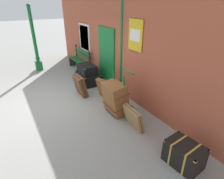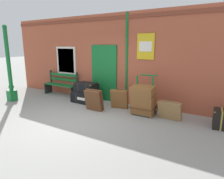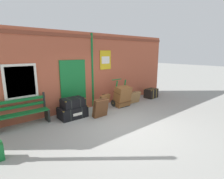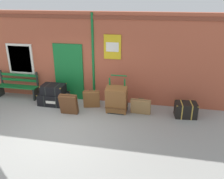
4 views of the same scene
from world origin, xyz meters
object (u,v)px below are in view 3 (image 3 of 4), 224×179
at_px(platform_bench, 23,113).
at_px(suitcase_caramel, 101,108).
at_px(suitcase_olive, 104,102).
at_px(corner_trunk, 151,93).
at_px(steamer_trunk_base, 73,112).
at_px(large_brown_trunk, 122,96).
at_px(suitcase_oxblood, 134,97).
at_px(porters_trolley, 120,100).
at_px(steamer_trunk_middle, 73,102).

bearing_deg(platform_bench, suitcase_caramel, -21.91).
height_order(suitcase_caramel, suitcase_olive, suitcase_caramel).
distance_m(platform_bench, corner_trunk, 6.23).
distance_m(steamer_trunk_base, large_brown_trunk, 2.37).
bearing_deg(corner_trunk, suitcase_olive, 179.85).
bearing_deg(suitcase_caramel, suitcase_oxblood, 10.96).
height_order(suitcase_caramel, suitcase_oxblood, suitcase_caramel).
bearing_deg(steamer_trunk_base, porters_trolley, -0.89).
relative_size(steamer_trunk_base, large_brown_trunk, 1.09).
bearing_deg(porters_trolley, platform_bench, 174.47).
bearing_deg(suitcase_oxblood, steamer_trunk_middle, 176.72).
bearing_deg(porters_trolley, suitcase_caramel, -158.62).
distance_m(steamer_trunk_middle, corner_trunk, 4.60).
xyz_separation_m(porters_trolley, suitcase_oxblood, (0.81, -0.15, 0.00)).
bearing_deg(suitcase_caramel, corner_trunk, 8.72).
xyz_separation_m(suitcase_caramel, suitcase_oxblood, (2.33, 0.45, -0.08)).
bearing_deg(suitcase_caramel, platform_bench, 158.09).
relative_size(suitcase_oxblood, corner_trunk, 0.92).
relative_size(steamer_trunk_middle, suitcase_oxblood, 1.21).
height_order(suitcase_olive, corner_trunk, suitcase_olive).
bearing_deg(steamer_trunk_middle, suitcase_caramel, -37.92).
bearing_deg(porters_trolley, suitcase_oxblood, -10.24).
distance_m(suitcase_oxblood, corner_trunk, 1.45).
bearing_deg(corner_trunk, suitcase_oxblood, -174.93).
relative_size(porters_trolley, corner_trunk, 1.64).
distance_m(steamer_trunk_base, steamer_trunk_middle, 0.37).
distance_m(large_brown_trunk, suitcase_olive, 0.94).
relative_size(porters_trolley, large_brown_trunk, 1.28).
relative_size(platform_bench, steamer_trunk_middle, 1.97).
height_order(platform_bench, large_brown_trunk, platform_bench).
height_order(porters_trolley, suitcase_caramel, porters_trolley).
distance_m(porters_trolley, large_brown_trunk, 0.26).
height_order(steamer_trunk_middle, large_brown_trunk, large_brown_trunk).
relative_size(steamer_trunk_middle, porters_trolley, 0.68).
relative_size(large_brown_trunk, suitcase_caramel, 1.30).
bearing_deg(suitcase_oxblood, suitcase_olive, 175.47).
relative_size(suitcase_olive, suitcase_oxblood, 1.01).
distance_m(porters_trolley, suitcase_olive, 0.92).
height_order(suitcase_caramel, corner_trunk, suitcase_caramel).
xyz_separation_m(steamer_trunk_middle, large_brown_trunk, (2.33, -0.21, -0.11)).
xyz_separation_m(platform_bench, steamer_trunk_base, (1.61, -0.35, -0.23)).
relative_size(steamer_trunk_middle, corner_trunk, 1.11).
distance_m(platform_bench, steamer_trunk_base, 1.66).
xyz_separation_m(steamer_trunk_middle, porters_trolley, (2.33, -0.03, -0.31)).
bearing_deg(suitcase_olive, platform_bench, 172.65).
relative_size(suitcase_caramel, suitcase_olive, 1.06).
distance_m(platform_bench, suitcase_oxblood, 4.80).
xyz_separation_m(suitcase_oxblood, corner_trunk, (1.45, 0.13, -0.04)).
distance_m(suitcase_caramel, suitcase_olive, 0.85).
bearing_deg(large_brown_trunk, steamer_trunk_base, 174.90).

